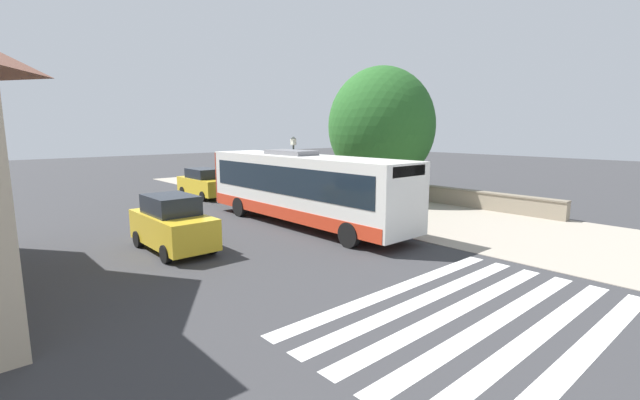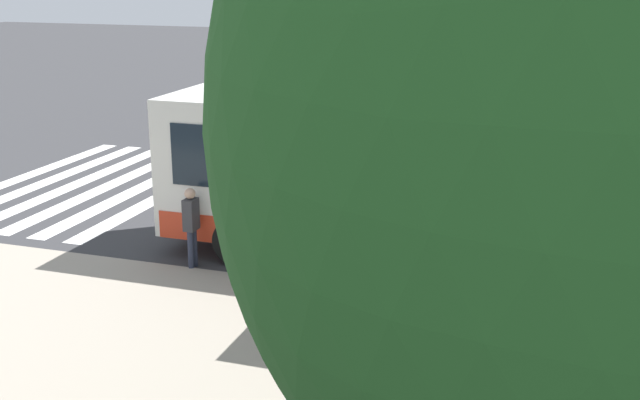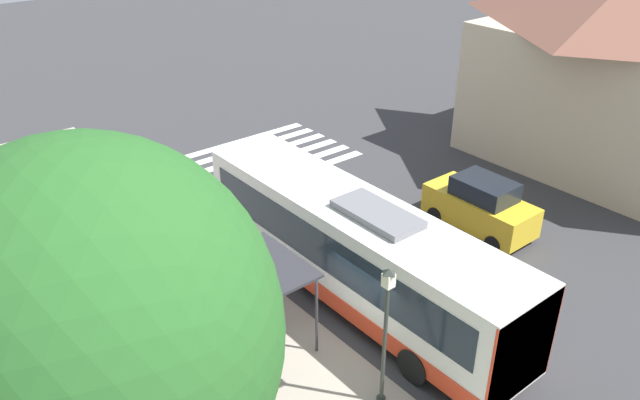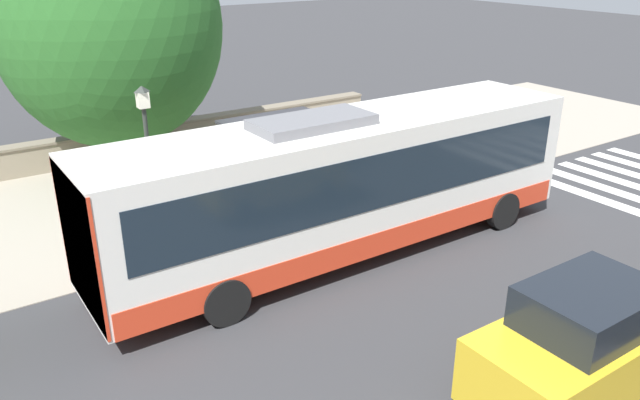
% 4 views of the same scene
% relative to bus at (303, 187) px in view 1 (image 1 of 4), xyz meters
% --- Properties ---
extents(ground_plane, '(120.00, 120.00, 0.00)m').
position_rel_bus_xyz_m(ground_plane, '(-1.69, -1.82, -1.83)').
color(ground_plane, '#353538').
rests_on(ground_plane, ground).
extents(sidewalk_plaza, '(9.00, 44.00, 0.02)m').
position_rel_bus_xyz_m(sidewalk_plaza, '(-6.19, -1.82, -1.82)').
color(sidewalk_plaza, '#9E9384').
rests_on(sidewalk_plaza, ground).
extents(crosswalk_stripes, '(9.00, 5.25, 0.01)m').
position_rel_bus_xyz_m(crosswalk_stripes, '(3.31, 10.66, -1.83)').
color(crosswalk_stripes, silver).
rests_on(crosswalk_stripes, ground).
extents(stone_wall, '(0.60, 20.00, 1.02)m').
position_rel_bus_xyz_m(stone_wall, '(-10.24, -1.82, -1.31)').
color(stone_wall, gray).
rests_on(stone_wall, ground).
extents(bus, '(2.71, 12.21, 3.53)m').
position_rel_bus_xyz_m(bus, '(0.00, 0.00, 0.00)').
color(bus, silver).
rests_on(bus, ground).
extents(bus_shelter, '(1.59, 2.81, 2.65)m').
position_rel_bus_xyz_m(bus_shelter, '(-3.31, -0.01, 0.33)').
color(bus_shelter, '#2D2D33').
rests_on(bus_shelter, ground).
extents(pedestrian, '(0.34, 0.22, 1.66)m').
position_rel_bus_xyz_m(pedestrian, '(-1.61, 5.10, -0.86)').
color(pedestrian, '#2D3347').
rests_on(pedestrian, ground).
extents(bench, '(0.40, 1.62, 0.88)m').
position_rel_bus_xyz_m(bench, '(-5.41, -1.30, -1.35)').
color(bench, maroon).
rests_on(bench, ground).
extents(street_lamp_near, '(0.28, 0.28, 4.12)m').
position_rel_bus_xyz_m(street_lamp_near, '(-2.43, -3.79, 0.62)').
color(street_lamp_near, '#2D332D').
rests_on(street_lamp_near, ground).
extents(shade_tree, '(6.77, 6.77, 8.44)m').
position_rel_bus_xyz_m(shade_tree, '(-8.60, -2.56, 2.88)').
color(shade_tree, brown).
rests_on(shade_tree, ground).
extents(parked_car_behind_bus, '(1.94, 4.60, 1.92)m').
position_rel_bus_xyz_m(parked_car_behind_bus, '(-0.37, -10.91, -0.89)').
color(parked_car_behind_bus, gold).
rests_on(parked_car_behind_bus, ground).
extents(parked_car_far_lane, '(1.92, 4.16, 2.10)m').
position_rel_bus_xyz_m(parked_car_far_lane, '(6.44, 0.14, -0.82)').
color(parked_car_far_lane, gold).
rests_on(parked_car_far_lane, ground).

